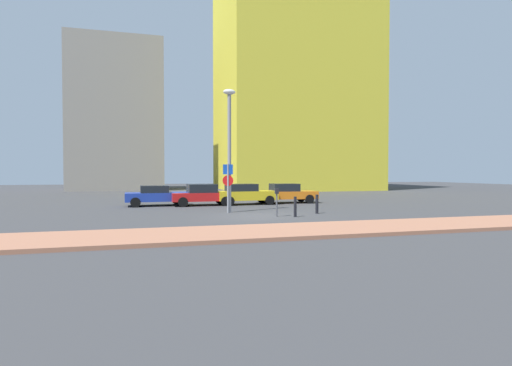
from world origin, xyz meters
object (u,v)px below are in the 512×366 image
Objects in this scene: street_lamp at (229,140)px; parked_car_red at (202,194)px; parking_sign_post at (228,182)px; traffic_bollard_mid at (295,207)px; parking_meter at (277,198)px; parked_car_orange at (285,193)px; parked_car_blue at (156,195)px; traffic_bollard_near at (317,204)px; parked_car_yellow at (245,194)px.

parked_car_red is at bearing 99.48° from street_lamp.
parking_sign_post is (0.74, -5.22, 0.96)m from parked_car_red.
parked_car_red is 9.00m from traffic_bollard_mid.
street_lamp reaches higher than parking_meter.
parked_car_red is 2.91× the size of parking_meter.
street_lamp is 5.48m from traffic_bollard_mid.
parked_car_blue is at bearing 179.77° from parked_car_orange.
street_lamp is at bearing -133.62° from parked_car_orange.
parking_sign_post is 4.32m from traffic_bollard_mid.
parked_car_red is 5.36m from parking_sign_post.
parked_car_blue is 0.60× the size of street_lamp.
parked_car_orange reaches higher than traffic_bollard_near.
parked_car_orange is at bearing -0.23° from parked_car_blue.
parking_sign_post is at bearing -133.51° from street_lamp.
parked_car_red is at bearing 98.11° from parking_sign_post.
traffic_bollard_mid is (3.59, -8.25, -0.23)m from parked_car_red.
street_lamp is at bearing 156.82° from traffic_bollard_near.
parked_car_blue is 3.07m from parked_car_red.
traffic_bollard_near reaches higher than traffic_bollard_mid.
parking_meter is 4.59m from street_lamp.
parking_sign_post is 3.42m from parking_meter.
traffic_bollard_mid is (6.61, -8.76, -0.20)m from parked_car_blue.
parked_car_yellow is 4.15× the size of traffic_bollard_mid.
parking_sign_post is 5.07m from traffic_bollard_near.
street_lamp reaches higher than parked_car_blue.
parking_meter is at bearing -55.60° from parked_car_blue.
parked_car_orange is (3.16, 0.54, -0.03)m from parked_car_yellow.
street_lamp reaches higher than traffic_bollard_near.
street_lamp is 6.69× the size of traffic_bollard_mid.
parked_car_red reaches higher than parking_meter.
parked_car_red is at bearing -9.58° from parked_car_blue.
parking_sign_post is 2.62× the size of traffic_bollard_near.
parked_car_red reaches higher than parked_car_blue.
traffic_bollard_near is (8.35, -7.53, -0.19)m from parked_car_blue.
parked_car_red is at bearing -175.61° from parked_car_orange.
parked_car_orange is at bearing 73.54° from traffic_bollard_mid.
parking_sign_post is 0.39× the size of street_lamp.
parked_car_blue reaches higher than traffic_bollard_mid.
street_lamp is at bearing 131.05° from traffic_bollard_mid.
parking_meter reaches higher than parked_car_orange.
parked_car_yellow is 0.62× the size of street_lamp.
parking_meter is 2.78m from traffic_bollard_near.
traffic_bollard_mid is at bearing -66.48° from parked_car_red.
traffic_bollard_near is (4.48, -1.92, -3.55)m from street_lamp.
parked_car_orange is 4.44× the size of traffic_bollard_mid.
parking_sign_post is at bearing 133.22° from traffic_bollard_mid.
parked_car_yellow reaches higher than traffic_bollard_near.
street_lamp is (-5.31, -5.57, 3.34)m from parked_car_orange.
parked_car_yellow is at bearing 66.27° from parking_sign_post.
parking_meter is 1.39× the size of traffic_bollard_near.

